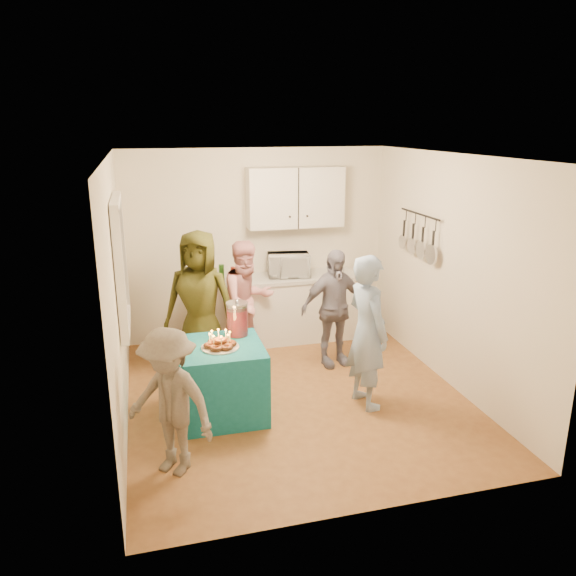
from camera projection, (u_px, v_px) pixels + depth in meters
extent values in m
plane|color=brown|center=(296.00, 396.00, 6.22)|extent=(4.00, 4.00, 0.00)
plane|color=white|center=(297.00, 156.00, 5.48)|extent=(4.00, 4.00, 0.00)
plane|color=silver|center=(257.00, 245.00, 7.70)|extent=(3.60, 3.60, 0.00)
plane|color=silver|center=(117.00, 297.00, 5.41)|extent=(4.00, 4.00, 0.00)
plane|color=silver|center=(451.00, 272.00, 6.29)|extent=(4.00, 4.00, 0.00)
cube|color=black|center=(119.00, 264.00, 5.62)|extent=(0.04, 1.00, 1.20)
cube|color=white|center=(277.00, 310.00, 7.72)|extent=(2.20, 0.58, 0.86)
cube|color=beige|center=(277.00, 278.00, 7.59)|extent=(2.24, 0.62, 0.05)
cube|color=white|center=(295.00, 197.00, 7.50)|extent=(1.30, 0.30, 0.80)
cube|color=black|center=(417.00, 235.00, 6.84)|extent=(0.12, 1.00, 0.60)
imported|color=white|center=(289.00, 265.00, 7.58)|extent=(0.60, 0.45, 0.31)
cube|color=#12697A|center=(221.00, 380.00, 5.74)|extent=(0.86, 0.86, 0.76)
cylinder|color=#AC0D23|center=(237.00, 320.00, 5.87)|extent=(0.22, 0.22, 0.34)
imported|color=#8FA9D1|center=(367.00, 332.00, 5.83)|extent=(0.50, 0.66, 1.65)
imported|color=#5E5F1B|center=(200.00, 302.00, 6.66)|extent=(1.00, 0.84, 1.73)
imported|color=#D36E80|center=(248.00, 301.00, 7.00)|extent=(0.91, 0.82, 1.54)
imported|color=black|center=(333.00, 308.00, 6.86)|extent=(0.90, 0.48, 1.47)
imported|color=#5B5249|center=(170.00, 402.00, 4.71)|extent=(0.96, 0.92, 1.31)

